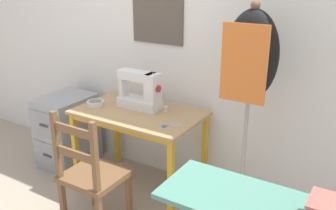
{
  "coord_description": "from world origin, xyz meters",
  "views": [
    {
      "loc": [
        1.66,
        -1.93,
        1.77
      ],
      "look_at": [
        0.29,
        0.28,
        0.82
      ],
      "focal_mm": 40.0,
      "sensor_mm": 36.0,
      "label": 1
    }
  ],
  "objects_px": {
    "sewing_machine": "(142,91)",
    "thread_spool_near_machine": "(166,109)",
    "scissors": "(168,126)",
    "dress_form": "(250,67)",
    "fabric_bowl": "(95,103)",
    "filing_cabinet": "(67,131)",
    "wooden_chair": "(91,176)"
  },
  "relations": [
    {
      "from": "sewing_machine",
      "to": "thread_spool_near_machine",
      "type": "bearing_deg",
      "value": 12.55
    },
    {
      "from": "thread_spool_near_machine",
      "to": "sewing_machine",
      "type": "bearing_deg",
      "value": -167.45
    },
    {
      "from": "scissors",
      "to": "dress_form",
      "type": "height_order",
      "value": "dress_form"
    },
    {
      "from": "fabric_bowl",
      "to": "filing_cabinet",
      "type": "bearing_deg",
      "value": 168.64
    },
    {
      "from": "sewing_machine",
      "to": "filing_cabinet",
      "type": "height_order",
      "value": "sewing_machine"
    },
    {
      "from": "fabric_bowl",
      "to": "dress_form",
      "type": "distance_m",
      "value": 1.34
    },
    {
      "from": "fabric_bowl",
      "to": "thread_spool_near_machine",
      "type": "xyz_separation_m",
      "value": [
        0.55,
        0.2,
        -0.0
      ]
    },
    {
      "from": "filing_cabinet",
      "to": "scissors",
      "type": "bearing_deg",
      "value": -6.32
    },
    {
      "from": "thread_spool_near_machine",
      "to": "dress_form",
      "type": "height_order",
      "value": "dress_form"
    },
    {
      "from": "scissors",
      "to": "thread_spool_near_machine",
      "type": "xyz_separation_m",
      "value": [
        -0.18,
        0.24,
        0.02
      ]
    },
    {
      "from": "wooden_chair",
      "to": "filing_cabinet",
      "type": "distance_m",
      "value": 1.05
    },
    {
      "from": "scissors",
      "to": "thread_spool_near_machine",
      "type": "relative_size",
      "value": 3.06
    },
    {
      "from": "sewing_machine",
      "to": "fabric_bowl",
      "type": "bearing_deg",
      "value": -155.66
    },
    {
      "from": "fabric_bowl",
      "to": "scissors",
      "type": "bearing_deg",
      "value": -3.02
    },
    {
      "from": "thread_spool_near_machine",
      "to": "filing_cabinet",
      "type": "bearing_deg",
      "value": -173.86
    },
    {
      "from": "fabric_bowl",
      "to": "filing_cabinet",
      "type": "xyz_separation_m",
      "value": [
        -0.47,
        0.09,
        -0.39
      ]
    },
    {
      "from": "sewing_machine",
      "to": "wooden_chair",
      "type": "relative_size",
      "value": 0.41
    },
    {
      "from": "sewing_machine",
      "to": "wooden_chair",
      "type": "distance_m",
      "value": 0.79
    },
    {
      "from": "scissors",
      "to": "thread_spool_near_machine",
      "type": "height_order",
      "value": "thread_spool_near_machine"
    },
    {
      "from": "scissors",
      "to": "wooden_chair",
      "type": "bearing_deg",
      "value": -126.65
    },
    {
      "from": "thread_spool_near_machine",
      "to": "wooden_chair",
      "type": "relative_size",
      "value": 0.05
    },
    {
      "from": "sewing_machine",
      "to": "thread_spool_near_machine",
      "type": "height_order",
      "value": "sewing_machine"
    },
    {
      "from": "fabric_bowl",
      "to": "dress_form",
      "type": "xyz_separation_m",
      "value": [
        1.25,
        0.12,
        0.45
      ]
    },
    {
      "from": "filing_cabinet",
      "to": "dress_form",
      "type": "bearing_deg",
      "value": 0.78
    },
    {
      "from": "sewing_machine",
      "to": "thread_spool_near_machine",
      "type": "distance_m",
      "value": 0.24
    },
    {
      "from": "wooden_chair",
      "to": "filing_cabinet",
      "type": "height_order",
      "value": "wooden_chair"
    },
    {
      "from": "filing_cabinet",
      "to": "sewing_machine",
      "type": "bearing_deg",
      "value": 4.56
    },
    {
      "from": "thread_spool_near_machine",
      "to": "dress_form",
      "type": "bearing_deg",
      "value": -7.09
    },
    {
      "from": "thread_spool_near_machine",
      "to": "scissors",
      "type": "bearing_deg",
      "value": -54.09
    },
    {
      "from": "scissors",
      "to": "filing_cabinet",
      "type": "relative_size",
      "value": 0.19
    },
    {
      "from": "sewing_machine",
      "to": "scissors",
      "type": "distance_m",
      "value": 0.45
    },
    {
      "from": "sewing_machine",
      "to": "scissors",
      "type": "bearing_deg",
      "value": -27.85
    }
  ]
}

